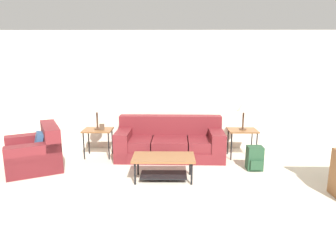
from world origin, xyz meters
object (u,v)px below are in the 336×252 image
couch (170,143)px  armchair (36,153)px  coffee_table (164,162)px  side_table_right (242,133)px  side_table_left (98,132)px  backpack (255,158)px  table_lamp_left (97,107)px  table_lamp_right (244,107)px

couch → armchair: size_ratio=1.59×
coffee_table → side_table_right: size_ratio=1.77×
side_table_left → backpack: (3.05, -0.73, -0.31)m
side_table_left → table_lamp_left: 0.53m
table_lamp_left → side_table_left: bearing=116.6°
armchair → table_lamp_left: bearing=33.3°
coffee_table → side_table_left: bearing=138.8°
table_lamp_right → armchair: bearing=-170.5°
table_lamp_right → backpack: size_ratio=1.35×
side_table_left → backpack: 3.15m
couch → side_table_left: size_ratio=3.74×
backpack → side_table_right: bearing=95.4°
coffee_table → table_lamp_left: size_ratio=1.73×
table_lamp_right → side_table_right: bearing=116.6°
coffee_table → couch: bearing=85.2°
side_table_right → side_table_left: bearing=180.0°
side_table_left → backpack: size_ratio=1.32×
side_table_left → backpack: bearing=-13.5°
couch → table_lamp_left: size_ratio=3.65×
armchair → backpack: (4.07, -0.07, -0.07)m
couch → backpack: size_ratio=4.92×
table_lamp_left → table_lamp_right: bearing=0.0°
side_table_left → table_lamp_right: table_lamp_right is taller
side_table_right → table_lamp_right: 0.53m
armchair → side_table_left: size_ratio=2.35×
coffee_table → backpack: size_ratio=2.33×
armchair → table_lamp_right: bearing=9.5°
armchair → backpack: 4.07m
table_lamp_left → coffee_table: bearing=-41.2°
side_table_left → side_table_right: bearing=0.0°
side_table_left → side_table_right: same height
table_lamp_left → armchair: bearing=-146.7°
side_table_left → side_table_right: 2.98m
side_table_left → table_lamp_right: (2.98, -0.00, 0.53)m
armchair → table_lamp_right: size_ratio=2.30×
side_table_right → table_lamp_right: bearing=-63.4°
armchair → table_lamp_left: 1.44m
couch → table_lamp_left: 1.68m
side_table_right → table_lamp_right: table_lamp_right is taller
couch → table_lamp_right: (1.49, -0.01, 0.77)m
table_lamp_right → coffee_table: bearing=-142.7°
armchair → table_lamp_left: (1.02, 0.67, 0.77)m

